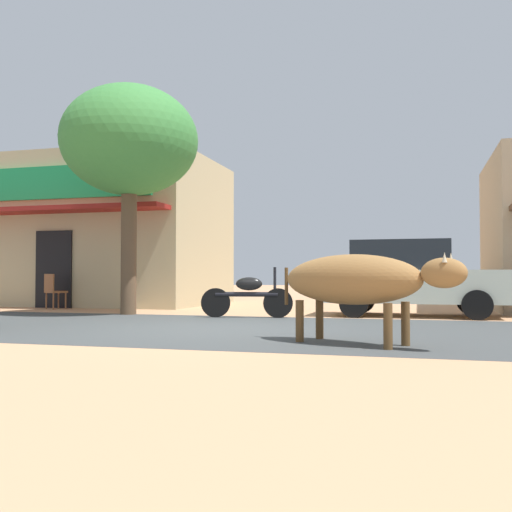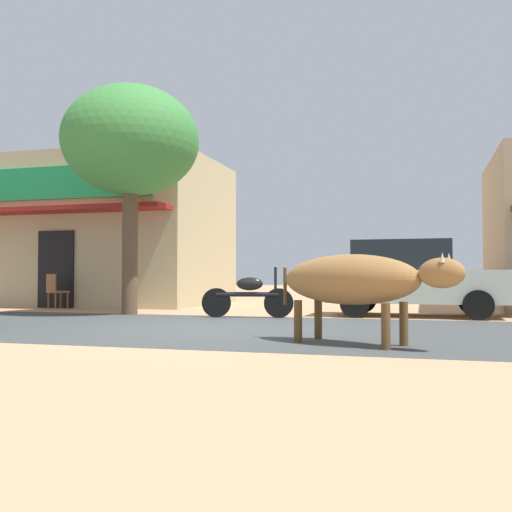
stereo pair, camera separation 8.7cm
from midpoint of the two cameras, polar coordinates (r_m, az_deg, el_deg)
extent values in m
plane|color=tan|center=(9.96, -3.85, -7.01)|extent=(80.00, 80.00, 0.00)
cube|color=#404444|center=(9.96, -3.85, -7.00)|extent=(72.00, 5.59, 0.00)
cube|color=tan|center=(18.85, -13.69, 2.14)|extent=(6.55, 4.89, 4.38)
cube|color=#198C4C|center=(16.86, -17.90, 6.84)|extent=(5.24, 0.10, 0.90)
cube|color=maroon|center=(16.44, -18.68, 4.30)|extent=(6.29, 0.90, 0.12)
cube|color=black|center=(16.86, -18.75, -1.23)|extent=(1.10, 0.06, 2.10)
cylinder|color=brown|center=(13.64, -11.98, 0.64)|extent=(0.36, 0.36, 2.96)
ellipsoid|color=#3C833B|center=(13.97, -11.91, 10.91)|extent=(3.13, 3.13, 2.51)
cube|color=silver|center=(13.22, 15.42, -2.85)|extent=(3.75, 1.76, 0.70)
cube|color=#1E2328|center=(13.23, 14.19, 0.04)|extent=(2.07, 1.61, 0.64)
cylinder|color=black|center=(14.13, 20.43, -4.15)|extent=(0.60, 0.18, 0.60)
cylinder|color=black|center=(12.40, 21.00, -4.48)|extent=(0.60, 0.18, 0.60)
cylinder|color=black|center=(14.17, 10.57, -4.23)|extent=(0.60, 0.18, 0.60)
cylinder|color=black|center=(12.45, 9.76, -4.57)|extent=(0.60, 0.18, 0.60)
cylinder|color=black|center=(12.24, 2.42, -4.60)|extent=(0.62, 0.17, 0.62)
cylinder|color=black|center=(12.42, -3.68, -4.56)|extent=(0.62, 0.17, 0.62)
cylinder|color=black|center=(12.31, -0.65, -3.75)|extent=(1.32, 0.30, 0.10)
ellipsoid|color=black|center=(12.30, -0.42, -2.72)|extent=(0.59, 0.32, 0.28)
cylinder|color=black|center=(12.24, 2.11, -2.49)|extent=(0.06, 0.06, 0.60)
ellipsoid|color=olive|center=(7.74, 9.37, -2.26)|extent=(2.10, 1.43, 0.66)
ellipsoid|color=olive|center=(7.20, 17.94, -1.58)|extent=(0.63, 0.48, 0.36)
cone|color=beige|center=(7.28, 18.58, -0.16)|extent=(0.06, 0.06, 0.12)
cone|color=beige|center=(7.09, 18.00, -0.12)|extent=(0.06, 0.06, 0.12)
cylinder|color=brown|center=(7.69, 14.49, -6.41)|extent=(0.11, 0.11, 0.56)
cylinder|color=brown|center=(7.25, 12.85, -6.70)|extent=(0.11, 0.11, 0.56)
cylinder|color=brown|center=(8.31, 6.37, -6.10)|extent=(0.11, 0.11, 0.56)
cylinder|color=brown|center=(7.91, 4.43, -6.33)|extent=(0.11, 0.11, 0.56)
cylinder|color=brown|center=(8.32, 3.15, -2.94)|extent=(0.05, 0.05, 0.53)
cube|color=brown|center=(16.29, -18.55, -3.32)|extent=(0.59, 0.59, 0.05)
cube|color=brown|center=(16.19, -19.15, -2.44)|extent=(0.41, 0.23, 0.44)
cylinder|color=brown|center=(16.54, -18.33, -4.11)|extent=(0.04, 0.04, 0.43)
cylinder|color=brown|center=(16.24, -17.71, -4.16)|extent=(0.04, 0.04, 0.43)
cylinder|color=brown|center=(16.37, -19.40, -4.13)|extent=(0.04, 0.04, 0.43)
cylinder|color=brown|center=(16.06, -18.79, -4.18)|extent=(0.04, 0.04, 0.43)
camera|label=1|loc=(0.04, -89.77, -0.01)|focal=41.12mm
camera|label=2|loc=(0.04, 90.23, 0.01)|focal=41.12mm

